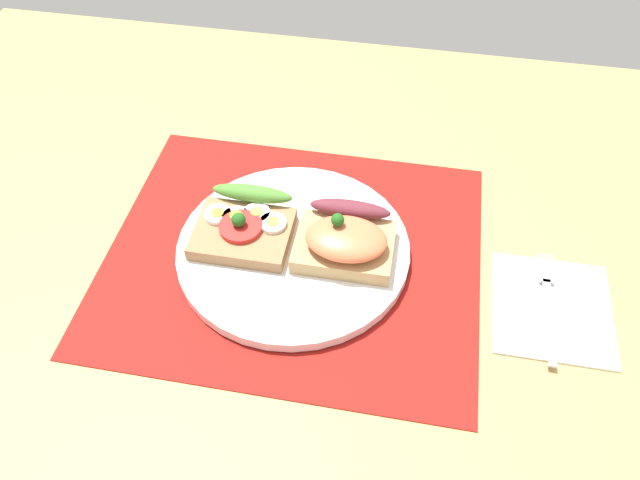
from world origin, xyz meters
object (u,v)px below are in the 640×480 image
napkin (552,307)px  fork (548,303)px  plate (293,249)px  sandwich_salmon (345,240)px  sandwich_egg_tomato (245,224)px

napkin → fork: size_ratio=0.91×
plate → sandwich_salmon: sandwich_salmon is taller
plate → sandwich_egg_tomato: sandwich_egg_tomato is taller
sandwich_salmon → fork: size_ratio=0.74×
plate → sandwich_egg_tomato: bearing=170.2°
sandwich_egg_tomato → sandwich_salmon: sandwich_salmon is taller
sandwich_egg_tomato → fork: (33.10, -3.28, -2.09)cm
fork → sandwich_salmon: bearing=174.1°
sandwich_salmon → napkin: 22.60cm
plate → fork: size_ratio=1.80×
plate → sandwich_salmon: bearing=-0.5°
plate → sandwich_egg_tomato: size_ratio=2.44×
sandwich_salmon → napkin: size_ratio=0.81×
plate → sandwich_egg_tomato: (-5.67, 0.98, 1.93)cm
plate → fork: (27.43, -2.31, -0.17)cm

